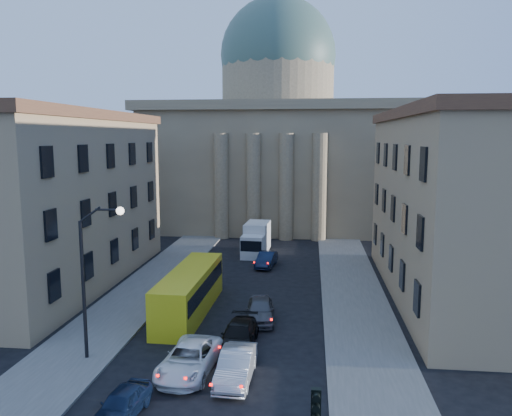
{
  "coord_description": "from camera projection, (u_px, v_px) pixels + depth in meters",
  "views": [
    {
      "loc": [
        5.03,
        -17.61,
        12.56
      ],
      "look_at": [
        0.83,
        20.1,
        7.13
      ],
      "focal_mm": 35.0,
      "sensor_mm": 36.0,
      "label": 1
    }
  ],
  "objects": [
    {
      "name": "sidewalk_right",
      "position": [
        357.0,
        309.0,
        36.42
      ],
      "size": [
        5.0,
        60.0,
        0.15
      ],
      "primitive_type": "cube",
      "color": "#5E5C56",
      "rests_on": "ground"
    },
    {
      "name": "box_truck",
      "position": [
        256.0,
        240.0,
        53.7
      ],
      "size": [
        2.7,
        6.13,
        3.3
      ],
      "rotation": [
        0.0,
        0.0,
        -0.06
      ],
      "color": "silver",
      "rests_on": "ground"
    },
    {
      "name": "building_right",
      "position": [
        467.0,
        204.0,
        38.38
      ],
      "size": [
        11.6,
        26.6,
        14.7
      ],
      "color": "#9C7E5C",
      "rests_on": "ground"
    },
    {
      "name": "street_lamp",
      "position": [
        92.0,
        270.0,
        27.54
      ],
      "size": [
        2.62,
        0.44,
        8.83
      ],
      "color": "black",
      "rests_on": "ground"
    },
    {
      "name": "car_left_mid",
      "position": [
        189.0,
        359.0,
        26.67
      ],
      "size": [
        2.98,
        5.72,
        1.54
      ],
      "primitive_type": "imported",
      "rotation": [
        0.0,
        0.0,
        -0.08
      ],
      "color": "white",
      "rests_on": "ground"
    },
    {
      "name": "sidewalk_left",
      "position": [
        132.0,
        301.0,
        38.28
      ],
      "size": [
        5.0,
        60.0,
        0.15
      ],
      "primitive_type": "cube",
      "color": "#5E5C56",
      "rests_on": "ground"
    },
    {
      "name": "church",
      "position": [
        277.0,
        141.0,
        72.54
      ],
      "size": [
        68.02,
        28.76,
        36.6
      ],
      "color": "#79664A",
      "rests_on": "ground"
    },
    {
      "name": "car_right_far",
      "position": [
        260.0,
        310.0,
        34.26
      ],
      "size": [
        2.29,
        4.77,
        1.57
      ],
      "primitive_type": "imported",
      "rotation": [
        0.0,
        0.0,
        0.1
      ],
      "color": "#4A4B4F",
      "rests_on": "ground"
    },
    {
      "name": "car_right_near",
      "position": [
        236.0,
        366.0,
        25.87
      ],
      "size": [
        1.76,
        4.78,
        1.56
      ],
      "primitive_type": "imported",
      "rotation": [
        0.0,
        0.0,
        -0.02
      ],
      "color": "#989B9F",
      "rests_on": "ground"
    },
    {
      "name": "car_right_mid",
      "position": [
        239.0,
        335.0,
        30.01
      ],
      "size": [
        2.13,
        4.95,
        1.42
      ],
      "primitive_type": "imported",
      "rotation": [
        0.0,
        0.0,
        -0.03
      ],
      "color": "black",
      "rests_on": "ground"
    },
    {
      "name": "city_bus",
      "position": [
        190.0,
        290.0,
        35.64
      ],
      "size": [
        2.76,
        11.16,
        3.13
      ],
      "rotation": [
        0.0,
        0.0,
        -0.02
      ],
      "color": "yellow",
      "rests_on": "ground"
    },
    {
      "name": "car_left_near",
      "position": [
        122.0,
        404.0,
        22.42
      ],
      "size": [
        2.03,
        4.03,
        1.32
      ],
      "primitive_type": "imported",
      "rotation": [
        0.0,
        0.0,
        -0.13
      ],
      "color": "#0D1931",
      "rests_on": "ground"
    },
    {
      "name": "car_right_distant",
      "position": [
        266.0,
        259.0,
        48.54
      ],
      "size": [
        2.0,
        4.49,
        1.43
      ],
      "primitive_type": "imported",
      "rotation": [
        0.0,
        0.0,
        -0.11
      ],
      "color": "#0D1832",
      "rests_on": "ground"
    },
    {
      "name": "building_left",
      "position": [
        49.0,
        198.0,
        42.11
      ],
      "size": [
        11.6,
        26.6,
        14.7
      ],
      "color": "#9C7E5C",
      "rests_on": "ground"
    }
  ]
}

